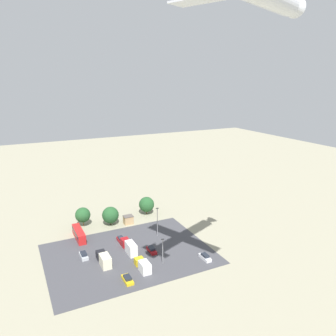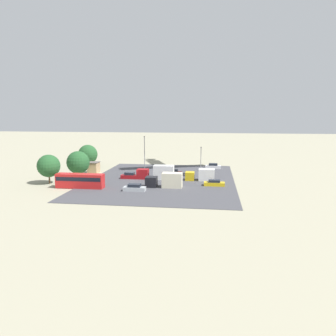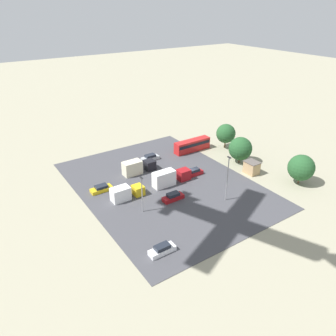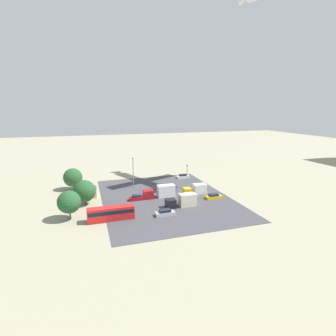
% 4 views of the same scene
% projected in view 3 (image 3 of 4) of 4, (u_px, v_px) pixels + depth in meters
% --- Properties ---
extents(ground_plane, '(400.00, 400.00, 0.00)m').
position_uv_depth(ground_plane, '(189.00, 176.00, 78.25)').
color(ground_plane, gray).
extents(parking_lot_surface, '(48.34, 35.98, 0.08)m').
position_uv_depth(parking_lot_surface, '(164.00, 184.00, 74.68)').
color(parking_lot_surface, '#424247').
rests_on(parking_lot_surface, ground).
extents(shed_building, '(3.46, 2.90, 3.09)m').
position_uv_depth(shed_building, '(252.00, 167.00, 78.89)').
color(shed_building, tan).
rests_on(shed_building, ground).
extents(bus, '(2.45, 10.80, 3.17)m').
position_uv_depth(bus, '(192.00, 145.00, 90.67)').
color(bus, red).
rests_on(bus, ground).
extents(parked_car_0, '(1.80, 4.31, 1.64)m').
position_uv_depth(parked_car_0, '(194.00, 172.00, 78.34)').
color(parked_car_0, maroon).
rests_on(parked_car_0, ground).
extents(parked_car_1, '(1.91, 4.78, 1.53)m').
position_uv_depth(parked_car_1, '(150.00, 158.00, 85.77)').
color(parked_car_1, '#ADB2B7').
rests_on(parked_car_1, ground).
extents(parked_car_2, '(1.74, 4.65, 1.56)m').
position_uv_depth(parked_car_2, '(162.00, 250.00, 54.03)').
color(parked_car_2, silver).
rests_on(parked_car_2, ground).
extents(parked_car_3, '(1.99, 4.75, 1.41)m').
position_uv_depth(parked_car_3, '(101.00, 189.00, 71.72)').
color(parked_car_3, gold).
rests_on(parked_car_3, ground).
extents(parked_car_4, '(1.77, 4.67, 1.62)m').
position_uv_depth(parked_car_4, '(173.00, 197.00, 68.50)').
color(parked_car_4, maroon).
rests_on(parked_car_4, ground).
extents(parked_truck_0, '(2.55, 8.27, 3.34)m').
position_uv_depth(parked_truck_0, '(137.00, 167.00, 78.97)').
color(parked_truck_0, black).
rests_on(parked_truck_0, ground).
extents(parked_truck_1, '(2.48, 7.21, 2.92)m').
position_uv_depth(parked_truck_1, '(126.00, 193.00, 68.70)').
color(parked_truck_1, gold).
rests_on(parked_truck_1, ground).
extents(parked_truck_2, '(2.33, 9.41, 3.56)m').
position_uv_depth(parked_truck_2, '(170.00, 178.00, 74.07)').
color(parked_truck_2, maroon).
rests_on(parked_truck_2, ground).
extents(tree_near_shed, '(5.94, 5.94, 6.98)m').
position_uv_depth(tree_near_shed, '(301.00, 168.00, 73.39)').
color(tree_near_shed, brown).
rests_on(tree_near_shed, ground).
extents(tree_apron_mid, '(5.98, 5.98, 6.84)m').
position_uv_depth(tree_apron_mid, '(240.00, 149.00, 83.26)').
color(tree_apron_mid, brown).
rests_on(tree_apron_mid, ground).
extents(tree_apron_far, '(5.38, 5.38, 7.00)m').
position_uv_depth(tree_apron_far, '(226.00, 134.00, 91.51)').
color(tree_apron_far, brown).
rests_on(tree_apron_far, ground).
extents(light_pole_lot_centre, '(0.90, 0.28, 9.96)m').
position_uv_depth(light_pole_lot_centre, '(227.00, 177.00, 66.32)').
color(light_pole_lot_centre, gray).
rests_on(light_pole_lot_centre, ground).
extents(light_pole_lot_edge, '(0.90, 0.28, 7.73)m').
position_uv_depth(light_pole_lot_edge, '(142.00, 193.00, 63.00)').
color(light_pole_lot_edge, gray).
rests_on(light_pole_lot_edge, ground).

